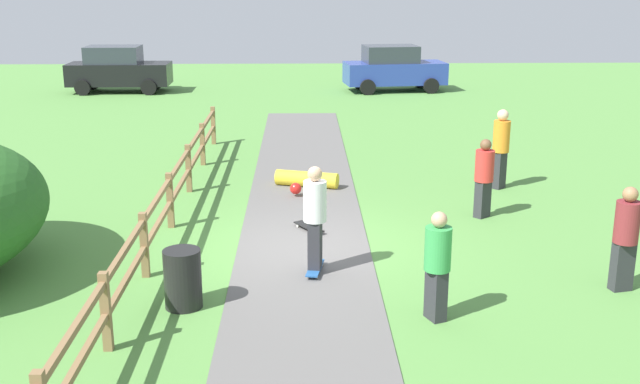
% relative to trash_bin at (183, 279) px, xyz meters
% --- Properties ---
extents(ground_plane, '(60.00, 60.00, 0.00)m').
position_rel_trash_bin_xyz_m(ground_plane, '(1.80, 2.50, -0.45)').
color(ground_plane, '#568E42').
extents(asphalt_path, '(2.40, 28.00, 0.02)m').
position_rel_trash_bin_xyz_m(asphalt_path, '(1.80, 2.50, -0.44)').
color(asphalt_path, '#605E5B').
rests_on(asphalt_path, ground_plane).
extents(wooden_fence, '(0.12, 18.12, 1.10)m').
position_rel_trash_bin_xyz_m(wooden_fence, '(-0.80, 2.50, 0.22)').
color(wooden_fence, olive).
rests_on(wooden_fence, ground_plane).
extents(trash_bin, '(0.56, 0.56, 0.90)m').
position_rel_trash_bin_xyz_m(trash_bin, '(0.00, 0.00, 0.00)').
color(trash_bin, black).
rests_on(trash_bin, ground_plane).
extents(skater_riding, '(0.44, 0.82, 1.81)m').
position_rel_trash_bin_xyz_m(skater_riding, '(1.99, 1.30, 0.58)').
color(skater_riding, '#265999').
rests_on(skater_riding, asphalt_path).
extents(skater_fallen, '(1.52, 1.34, 0.36)m').
position_rel_trash_bin_xyz_m(skater_fallen, '(1.87, 6.59, -0.25)').
color(skater_fallen, yellow).
rests_on(skater_fallen, asphalt_path).
extents(skateboard_loose, '(0.60, 0.78, 0.08)m').
position_rel_trash_bin_xyz_m(skateboard_loose, '(1.91, 3.47, -0.36)').
color(skateboard_loose, black).
rests_on(skateboard_loose, asphalt_path).
extents(bystander_maroon, '(0.45, 0.45, 1.69)m').
position_rel_trash_bin_xyz_m(bystander_maroon, '(6.79, 0.48, 0.48)').
color(bystander_maroon, '#2D2D33').
rests_on(bystander_maroon, ground_plane).
extents(bystander_red, '(0.54, 0.54, 1.63)m').
position_rel_trash_bin_xyz_m(bystander_red, '(5.47, 4.30, 0.44)').
color(bystander_red, '#2D2D33').
rests_on(bystander_red, ground_plane).
extents(bystander_orange, '(0.54, 0.54, 1.85)m').
position_rel_trash_bin_xyz_m(bystander_orange, '(6.36, 6.49, 0.58)').
color(bystander_orange, '#2D2D33').
rests_on(bystander_orange, ground_plane).
extents(bystander_green, '(0.50, 0.50, 1.62)m').
position_rel_trash_bin_xyz_m(bystander_green, '(3.69, -0.51, 0.44)').
color(bystander_green, '#2D2D33').
rests_on(bystander_green, ground_plane).
extents(parked_car_black, '(4.22, 2.04, 1.92)m').
position_rel_trash_bin_xyz_m(parked_car_black, '(-5.91, 21.93, 0.51)').
color(parked_car_black, black).
rests_on(parked_car_black, ground_plane).
extents(parked_car_blue, '(4.38, 2.40, 1.92)m').
position_rel_trash_bin_xyz_m(parked_car_blue, '(5.69, 21.93, 0.51)').
color(parked_car_blue, '#283D99').
rests_on(parked_car_blue, ground_plane).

